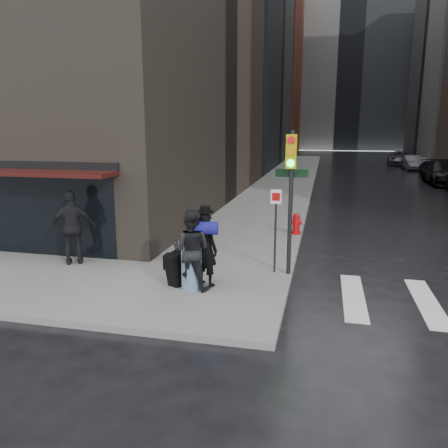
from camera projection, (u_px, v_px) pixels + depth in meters
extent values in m
plane|color=black|center=(198.00, 299.00, 10.04)|extent=(140.00, 140.00, 0.00)
cube|color=slate|center=(291.00, 175.00, 35.72)|extent=(4.00, 50.00, 0.15)
cube|color=silver|center=(353.00, 296.00, 10.22)|extent=(0.50, 3.00, 0.01)
cube|color=silver|center=(427.00, 302.00, 9.87)|extent=(0.50, 3.00, 0.01)
cube|color=#5D2D1F|center=(228.00, 69.00, 69.10)|extent=(22.00, 20.00, 26.00)
cube|color=slate|center=(349.00, 60.00, 79.51)|extent=(40.00, 12.00, 32.00)
imported|color=black|center=(206.00, 249.00, 10.36)|extent=(0.77, 0.66, 1.78)
cylinder|color=black|center=(205.00, 212.00, 10.17)|extent=(0.38, 0.38, 0.05)
cylinder|color=black|center=(205.00, 209.00, 10.15)|extent=(0.24, 0.24, 0.14)
cube|color=black|center=(194.00, 238.00, 10.44)|extent=(0.40, 0.26, 0.31)
cube|color=black|center=(178.00, 268.00, 10.46)|extent=(0.55, 0.75, 0.90)
cylinder|color=black|center=(177.00, 249.00, 10.35)|extent=(0.04, 0.04, 0.42)
imported|color=black|center=(191.00, 250.00, 10.11)|extent=(0.93, 0.72, 1.90)
cube|color=black|center=(176.00, 262.00, 10.47)|extent=(0.57, 0.31, 0.35)
cylinder|color=navy|center=(206.00, 228.00, 10.05)|extent=(0.61, 0.40, 0.30)
imported|color=black|center=(73.00, 228.00, 11.99)|extent=(1.30, 1.05, 2.07)
cylinder|color=black|center=(290.00, 204.00, 11.00)|extent=(0.11, 0.11, 3.65)
cube|color=#B8A20C|center=(291.00, 152.00, 10.53)|extent=(0.26, 0.17, 0.82)
cylinder|color=red|center=(291.00, 140.00, 10.38)|extent=(0.18, 0.05, 0.18)
cylinder|color=orange|center=(291.00, 152.00, 10.44)|extent=(0.18, 0.05, 0.18)
cylinder|color=#19E533|center=(291.00, 163.00, 10.50)|extent=(0.18, 0.05, 0.18)
cylinder|color=black|center=(275.00, 232.00, 11.25)|extent=(0.05, 0.05, 2.19)
cube|color=white|center=(276.00, 197.00, 11.03)|extent=(0.27, 0.03, 0.37)
cube|color=black|center=(292.00, 173.00, 10.91)|extent=(0.82, 0.05, 0.20)
cylinder|color=#B70B0E|center=(296.00, 233.00, 15.62)|extent=(0.33, 0.33, 0.10)
cylinder|color=#B70B0E|center=(296.00, 225.00, 15.56)|extent=(0.25, 0.25, 0.63)
sphere|color=#B70B0E|center=(296.00, 216.00, 15.49)|extent=(0.23, 0.23, 0.23)
cylinder|color=#B70B0E|center=(296.00, 223.00, 15.54)|extent=(0.43, 0.18, 0.15)
imported|color=black|center=(444.00, 173.00, 30.48)|extent=(2.37, 5.66, 1.63)
imported|color=black|center=(432.00, 168.00, 35.76)|extent=(1.63, 3.92, 1.33)
imported|color=#4D4D52|center=(412.00, 163.00, 41.24)|extent=(1.48, 4.13, 1.35)
imported|color=#4C4C51|center=(400.00, 158.00, 46.64)|extent=(2.84, 5.41, 1.45)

